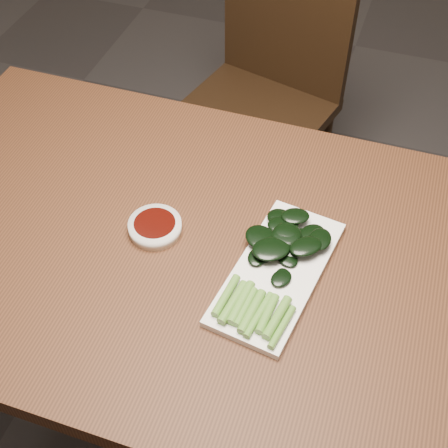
% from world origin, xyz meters
% --- Properties ---
extents(ground, '(6.00, 6.00, 0.00)m').
position_xyz_m(ground, '(0.00, 0.00, 0.00)').
color(ground, '#312E2E').
rests_on(ground, ground).
extents(table, '(1.40, 0.80, 0.75)m').
position_xyz_m(table, '(0.00, 0.00, 0.68)').
color(table, '#462514').
rests_on(table, ground).
extents(chair_far, '(0.52, 0.52, 0.89)m').
position_xyz_m(chair_far, '(-0.15, 0.86, 0.49)').
color(chair_far, black).
rests_on(chair_far, ground).
extents(sauce_bowl, '(0.10, 0.10, 0.02)m').
position_xyz_m(sauce_bowl, '(-0.14, 0.00, 0.76)').
color(sauce_bowl, white).
rests_on(sauce_bowl, table).
extents(serving_plate, '(0.19, 0.34, 0.01)m').
position_xyz_m(serving_plate, '(0.11, -0.02, 0.76)').
color(serving_plate, white).
rests_on(serving_plate, table).
extents(gai_lan, '(0.17, 0.31, 0.02)m').
position_xyz_m(gai_lan, '(0.11, -0.00, 0.78)').
color(gai_lan, '#5D9433').
rests_on(gai_lan, serving_plate).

